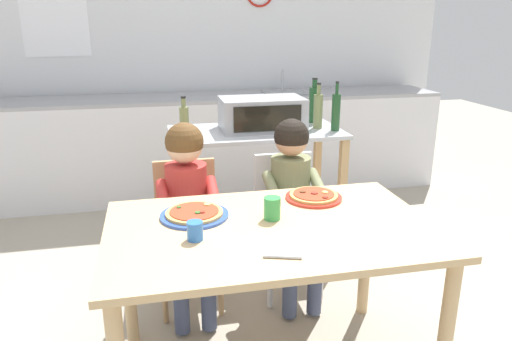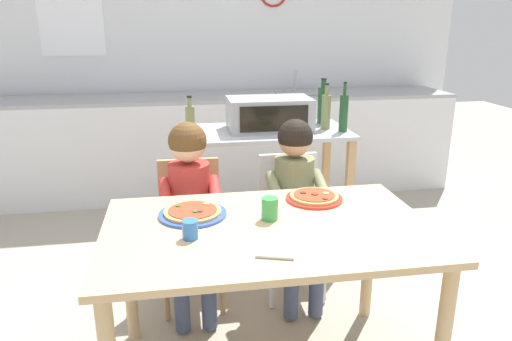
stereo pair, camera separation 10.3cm
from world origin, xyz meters
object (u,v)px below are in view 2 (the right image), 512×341
child_in_olive_shirt (296,190)px  bottle_squat_spirits (326,111)px  pizza_plate_blue_rimmed (193,213)px  bottle_slim_sauce (344,112)px  dining_chair_right (291,214)px  bottle_clear_vinegar (323,104)px  drinking_cup_green (270,209)px  child_in_red_shirt (190,195)px  drinking_cup_blue (190,230)px  toaster_oven (269,114)px  pizza_plate_red_rimmed (314,197)px  kitchen_island_cart (263,171)px  serving_spoon (275,257)px  dining_table (268,247)px  bottle_tall_green_wine (190,122)px  dining_chair_left (191,222)px

child_in_olive_shirt → bottle_squat_spirits: bearing=60.7°
child_in_olive_shirt → pizza_plate_blue_rimmed: size_ratio=3.45×
bottle_slim_sauce → dining_chair_right: bearing=-137.0°
bottle_clear_vinegar → drinking_cup_green: size_ratio=3.18×
pizza_plate_blue_rimmed → drinking_cup_green: 0.34m
child_in_red_shirt → drinking_cup_blue: child_in_red_shirt is taller
toaster_oven → pizza_plate_red_rimmed: bearing=-88.5°
bottle_slim_sauce → bottle_squat_spirits: bearing=133.0°
kitchen_island_cart → bottle_clear_vinegar: (0.46, 0.17, 0.42)m
bottle_clear_vinegar → child_in_red_shirt: bottle_clear_vinegar is taller
kitchen_island_cart → serving_spoon: (-0.24, -1.53, 0.17)m
dining_chair_right → kitchen_island_cart: bearing=97.6°
toaster_oven → bottle_clear_vinegar: bearing=20.4°
dining_table → kitchen_island_cart: bearing=80.7°
bottle_squat_spirits → child_in_red_shirt: size_ratio=0.29×
toaster_oven → bottle_squat_spirits: 0.38m
bottle_slim_sauce → child_in_red_shirt: bottle_slim_sauce is taller
dining_chair_right → serving_spoon: 1.09m
bottle_tall_green_wine → child_in_olive_shirt: bearing=-38.1°
bottle_squat_spirits → pizza_plate_red_rimmed: bottle_squat_spirits is taller
child_in_olive_shirt → dining_chair_left: bearing=170.0°
dining_chair_right → bottle_clear_vinegar: bearing=60.9°
bottle_squat_spirits → child_in_olive_shirt: bearing=-119.3°
child_in_red_shirt → toaster_oven: bearing=50.6°
toaster_oven → dining_table: 1.33m
toaster_oven → pizza_plate_red_rimmed: (0.03, -1.00, -0.22)m
pizza_plate_blue_rimmed → serving_spoon: size_ratio=2.14×
bottle_clear_vinegar → serving_spoon: 1.85m
bottle_slim_sauce → serving_spoon: size_ratio=2.31×
pizza_plate_red_rimmed → drinking_cup_green: drinking_cup_green is taller
bottle_squat_spirits → child_in_olive_shirt: bottle_squat_spirits is taller
bottle_tall_green_wine → serving_spoon: bearing=-79.5°
bottle_squat_spirits → bottle_clear_vinegar: (0.04, 0.19, 0.01)m
bottle_slim_sauce → drinking_cup_green: 1.28m
bottle_tall_green_wine → drinking_cup_green: bearing=-72.9°
toaster_oven → child_in_red_shirt: 0.92m
toaster_oven → pizza_plate_red_rimmed: 1.02m
drinking_cup_blue → serving_spoon: (0.29, -0.22, -0.03)m
dining_chair_right → bottle_slim_sauce: bearing=43.0°
dining_chair_left → bottle_clear_vinegar: bearing=36.3°
pizza_plate_blue_rimmed → drinking_cup_blue: drinking_cup_blue is taller
bottle_clear_vinegar → child_in_red_shirt: (-0.97, -0.83, -0.32)m
pizza_plate_red_rimmed → serving_spoon: pizza_plate_red_rimmed is taller
dining_table → bottle_tall_green_wine: bearing=104.9°
drinking_cup_green → bottle_tall_green_wine: bearing=107.1°
kitchen_island_cart → drinking_cup_green: kitchen_island_cart is taller
toaster_oven → pizza_plate_blue_rimmed: (-0.55, -1.09, -0.22)m
child_in_olive_shirt → pizza_plate_red_rimmed: bearing=-90.0°
pizza_plate_blue_rimmed → pizza_plate_red_rimmed: 0.59m
serving_spoon → bottle_slim_sauce: bearing=62.2°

